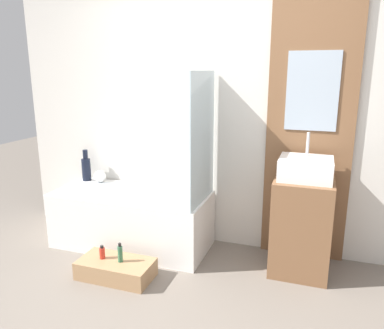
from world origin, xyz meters
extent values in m
cube|color=silver|center=(0.00, 1.58, 1.30)|extent=(4.20, 0.06, 2.60)
cube|color=brown|center=(0.75, 1.53, 1.30)|extent=(0.71, 0.03, 2.60)
cube|color=#ADBCCC|center=(0.75, 1.51, 1.46)|extent=(0.41, 0.01, 0.64)
cube|color=white|center=(-0.78, 1.21, 0.26)|extent=(1.45, 0.64, 0.52)
cube|color=silver|center=(-0.78, 1.21, 0.52)|extent=(1.13, 0.45, 0.01)
cube|color=silver|center=(-0.09, 1.21, 1.07)|extent=(0.01, 0.64, 1.11)
cube|color=#A87F56|center=(-0.63, 0.64, 0.07)|extent=(0.60, 0.31, 0.15)
cube|color=brown|center=(0.75, 1.26, 0.40)|extent=(0.46, 0.51, 0.79)
cube|color=white|center=(0.75, 1.26, 0.88)|extent=(0.41, 0.38, 0.17)
cylinder|color=silver|center=(0.75, 1.36, 1.05)|extent=(0.02, 0.02, 0.19)
cylinder|color=black|center=(-1.41, 1.44, 0.63)|extent=(0.09, 0.09, 0.23)
cylinder|color=black|center=(-1.41, 1.44, 0.80)|extent=(0.05, 0.05, 0.10)
sphere|color=silver|center=(-1.24, 1.42, 0.58)|extent=(0.12, 0.12, 0.12)
cylinder|color=red|center=(-0.75, 0.64, 0.19)|extent=(0.05, 0.05, 0.09)
cylinder|color=black|center=(-0.75, 0.64, 0.25)|extent=(0.03, 0.03, 0.02)
cylinder|color=#38704C|center=(-0.59, 0.64, 0.21)|extent=(0.04, 0.04, 0.13)
cylinder|color=black|center=(-0.59, 0.64, 0.29)|extent=(0.02, 0.02, 0.03)
camera|label=1|loc=(0.83, -1.74, 1.62)|focal=35.00mm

